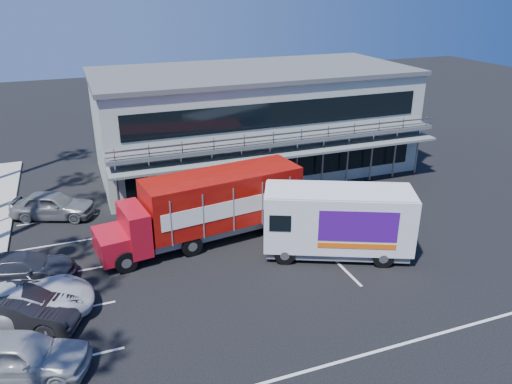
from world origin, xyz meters
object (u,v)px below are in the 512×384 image
object	(u,v)px
parked_car_a	(20,355)
parked_car_b	(18,310)
red_truck	(210,205)
white_van	(338,221)

from	to	relation	value
parked_car_a	parked_car_b	world-z (taller)	parked_car_a
red_truck	white_van	world-z (taller)	red_truck
red_truck	parked_car_a	distance (m)	11.77
white_van	parked_car_b	xyz separation A→B (m)	(-14.82, -0.66, -1.08)
red_truck	parked_car_a	size ratio (longest dim) A/B	2.34
red_truck	parked_car_b	bearing A→B (deg)	-162.04
red_truck	parked_car_b	distance (m)	10.39
red_truck	white_van	distance (m)	6.74
red_truck	white_van	bearing A→B (deg)	-42.69
parked_car_a	parked_car_b	size ratio (longest dim) A/B	0.98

